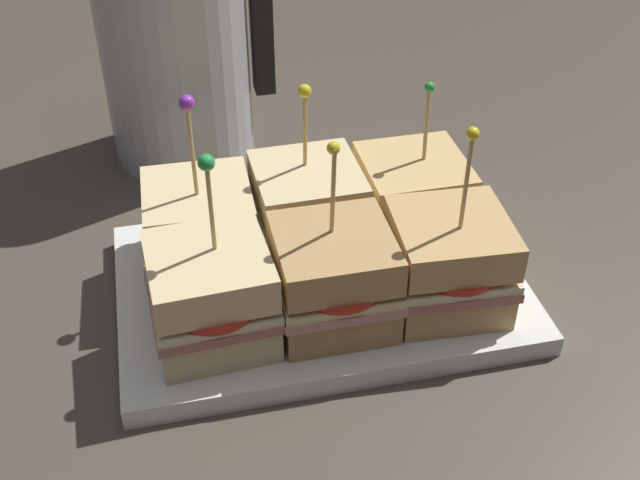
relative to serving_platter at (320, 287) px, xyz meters
The scene contains 9 objects.
ground_plane 0.01m from the serving_platter, ahead, with size 6.00×6.00×0.00m, color #4C4238.
serving_platter is the anchor object (origin of this frame).
sandwich_front_left 0.11m from the serving_platter, 153.11° to the right, with size 0.09×0.09×0.15m.
sandwich_front_center 0.07m from the serving_platter, 91.36° to the right, with size 0.09×0.09×0.15m.
sandwich_front_right 0.11m from the serving_platter, 27.83° to the right, with size 0.09×0.09×0.16m.
sandwich_back_left 0.11m from the serving_platter, 153.87° to the left, with size 0.09×0.09×0.15m.
sandwich_back_center 0.07m from the serving_platter, 90.57° to the left, with size 0.09×0.09×0.15m.
sandwich_back_right 0.11m from the serving_platter, 26.85° to the left, with size 0.09×0.09×0.14m.
kettle_steel 0.30m from the serving_platter, 108.12° to the left, with size 0.17×0.14×0.27m.
Camera 1 is at (-0.11, -0.48, 0.44)m, focal length 45.00 mm.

